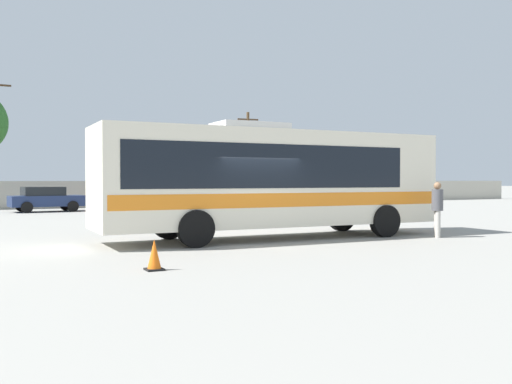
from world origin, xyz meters
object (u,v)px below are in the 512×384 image
Objects in this scene: parked_car_rightmost_red at (140,197)px; roadside_tree_midright at (140,149)px; traffic_cone_on_apron at (154,255)px; parked_car_third_dark_blue at (46,198)px; coach_bus_cream_orange at (270,178)px; attendant_by_bus_door at (437,206)px; utility_pole_far at (248,155)px.

parked_car_rightmost_red is 0.65× the size of roadside_tree_midright.
parked_car_third_dark_blue is at bearing 88.26° from traffic_cone_on_apron.
coach_bus_cream_orange is 6.29× the size of attendant_by_bus_door.
coach_bus_cream_orange reaches higher than parked_car_rightmost_red.
utility_pole_far is (11.30, 7.61, 3.14)m from parked_car_rightmost_red.
attendant_by_bus_door reaches higher than parked_car_rightmost_red.
attendant_by_bus_door reaches higher than parked_car_third_dark_blue.
roadside_tree_midright is (2.80, 9.84, 3.59)m from parked_car_rightmost_red.
utility_pole_far is at bearing 60.50° from traffic_cone_on_apron.
roadside_tree_midright reaches higher than traffic_cone_on_apron.
coach_bus_cream_orange reaches higher than attendant_by_bus_door.
parked_car_third_dark_blue reaches higher than traffic_cone_on_apron.
utility_pole_far is (12.32, 26.40, 2.00)m from coach_bus_cream_orange.
parked_car_third_dark_blue is at bearing -157.31° from utility_pole_far.
coach_bus_cream_orange is 1.50× the size of utility_pole_far.
traffic_cone_on_apron is (-10.09, -2.26, -0.70)m from attendant_by_bus_door.
coach_bus_cream_orange is 2.65× the size of parked_car_third_dark_blue.
attendant_by_bus_door reaches higher than traffic_cone_on_apron.
parked_car_rightmost_red is (5.43, -0.61, 0.01)m from parked_car_third_dark_blue.
traffic_cone_on_apron is at bearing -105.16° from roadside_tree_midright.
parked_car_third_dark_blue is (-9.36, 21.59, -0.23)m from attendant_by_bus_door.
utility_pole_far reaches higher than roadside_tree_midright.
coach_bus_cream_orange is at bearing -97.62° from roadside_tree_midright.
utility_pole_far is 1.20× the size of roadside_tree_midright.
roadside_tree_midright is (8.24, 9.22, 3.60)m from parked_car_third_dark_blue.
roadside_tree_midright is 34.51m from traffic_cone_on_apron.
attendant_by_bus_door is 31.01m from roadside_tree_midright.
roadside_tree_midright is at bearing 82.38° from coach_bus_cream_orange.
roadside_tree_midright reaches higher than parked_car_rightmost_red.
attendant_by_bus_door is 0.44× the size of parked_car_rightmost_red.
parked_car_rightmost_red is 0.54× the size of utility_pole_far.
utility_pole_far is (7.37, 28.58, 2.92)m from attendant_by_bus_door.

